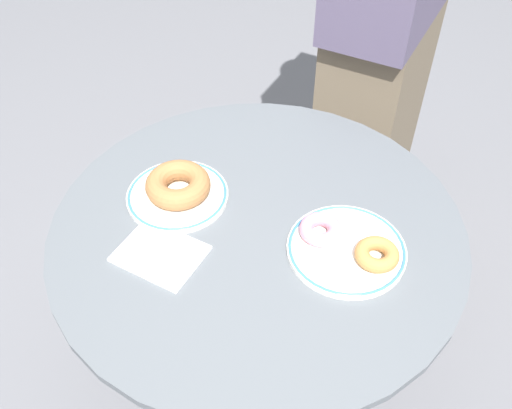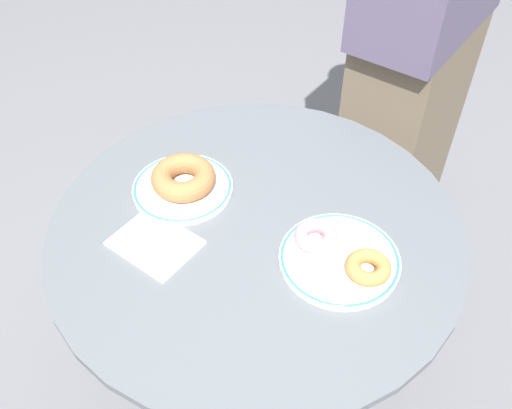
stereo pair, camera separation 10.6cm
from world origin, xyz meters
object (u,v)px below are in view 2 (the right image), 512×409
object	(u,v)px
plate_right	(339,259)
donut_cinnamon	(183,177)
donut_old_fashioned	(368,267)
donut_pink_frosted	(316,236)
paper_napkin	(155,243)
person_figure	(422,37)
plate_left	(183,188)
cafe_table	(256,283)

from	to	relation	value
plate_right	donut_cinnamon	size ratio (longest dim) A/B	1.69
donut_old_fashioned	donut_pink_frosted	world-z (taller)	same
donut_cinnamon	paper_napkin	world-z (taller)	donut_cinnamon
plate_right	donut_cinnamon	bearing A→B (deg)	-166.52
donut_pink_frosted	donut_old_fashioned	bearing A→B (deg)	5.56
person_figure	paper_napkin	bearing A→B (deg)	-88.10
donut_cinnamon	person_figure	bearing A→B (deg)	86.36
donut_old_fashioned	person_figure	distance (m)	0.74
donut_cinnamon	donut_old_fashioned	world-z (taller)	donut_cinnamon
plate_left	donut_pink_frosted	xyz separation A→B (m)	(0.28, 0.08, 0.02)
donut_cinnamon	donut_pink_frosted	size ratio (longest dim) A/B	1.63
plate_right	donut_old_fashioned	size ratio (longest dim) A/B	2.75
donut_cinnamon	donut_old_fashioned	xyz separation A→B (m)	(0.39, 0.09, -0.01)
cafe_table	person_figure	xyz separation A→B (m)	(-0.12, 0.71, 0.26)
plate_left	person_figure	bearing A→B (deg)	86.29
person_figure	donut_cinnamon	bearing A→B (deg)	-93.64
person_figure	donut_pink_frosted	bearing A→B (deg)	-70.50
plate_right	person_figure	size ratio (longest dim) A/B	0.13
donut_old_fashioned	paper_napkin	size ratio (longest dim) A/B	0.53
plate_left	person_figure	world-z (taller)	person_figure
donut_pink_frosted	person_figure	xyz separation A→B (m)	(-0.24, 0.66, 0.05)
plate_right	person_figure	world-z (taller)	person_figure
donut_old_fashioned	donut_pink_frosted	distance (m)	0.11
paper_napkin	person_figure	bearing A→B (deg)	91.90
plate_right	donut_cinnamon	distance (m)	0.35
cafe_table	donut_old_fashioned	distance (m)	0.31
plate_right	paper_napkin	bearing A→B (deg)	-140.92
donut_pink_frosted	paper_napkin	bearing A→B (deg)	-134.48
donut_cinnamon	paper_napkin	bearing A→B (deg)	-59.88
donut_pink_frosted	donut_cinnamon	bearing A→B (deg)	-164.48
cafe_table	donut_cinnamon	distance (m)	0.28
cafe_table	donut_cinnamon	size ratio (longest dim) A/B	6.15
paper_napkin	donut_cinnamon	bearing A→B (deg)	120.12
plate_left	donut_pink_frosted	world-z (taller)	donut_pink_frosted
donut_old_fashioned	cafe_table	bearing A→B (deg)	-166.89
plate_left	donut_pink_frosted	size ratio (longest dim) A/B	2.56
cafe_table	person_figure	distance (m)	0.76
cafe_table	donut_pink_frosted	size ratio (longest dim) A/B	10.03
paper_napkin	donut_old_fashioned	bearing A→B (deg)	34.87
donut_old_fashioned	paper_napkin	xyz separation A→B (m)	(-0.32, -0.22, -0.02)
cafe_table	plate_left	distance (m)	0.26
donut_pink_frosted	plate_left	bearing A→B (deg)	-163.85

